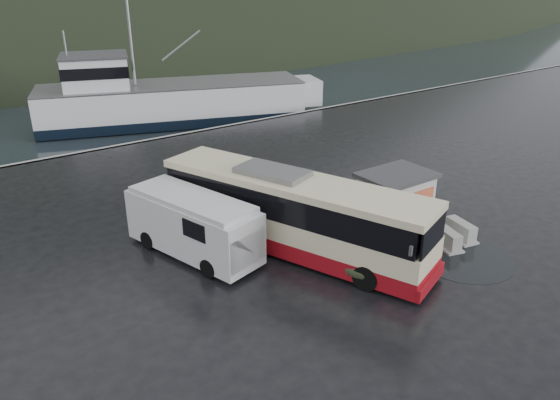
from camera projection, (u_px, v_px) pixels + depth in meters
ground at (317, 261)px, 22.38m from camera, size 160.00×160.00×0.00m
quay_edge at (132, 143)px, 37.32m from camera, size 160.00×0.60×1.50m
coach_bus at (292, 249)px, 23.37m from camera, size 7.13×12.52×3.46m
white_van at (195, 253)px, 23.00m from camera, size 3.71×6.65×2.64m
waste_bin_left at (370, 270)px, 21.76m from camera, size 1.35×1.35×1.52m
waste_bin_right at (423, 225)px, 25.55m from camera, size 1.17×1.17×1.30m
dome_tent at (360, 273)px, 21.52m from camera, size 2.40×3.18×1.18m
ticket_kiosk at (393, 224)px, 25.62m from camera, size 3.25×2.47×2.54m
jersey_barrier_a at (459, 238)px, 24.25m from camera, size 1.15×1.77×0.81m
jersey_barrier_b at (446, 246)px, 23.56m from camera, size 1.22×1.75×0.80m
fishing_trawler at (174, 106)px, 47.29m from camera, size 26.71×14.00×10.51m
puddles at (418, 277)px, 21.23m from camera, size 13.54×14.11×0.01m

